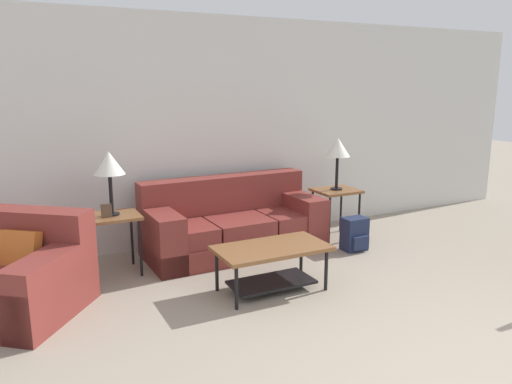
# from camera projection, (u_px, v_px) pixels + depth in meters

# --- Properties ---
(wall_back) EXTENTS (9.10, 0.06, 2.60)m
(wall_back) POSITION_uv_depth(u_px,v_px,m) (228.00, 131.00, 5.89)
(wall_back) COLOR silver
(wall_back) RESTS_ON ground_plane
(couch) EXTENTS (1.98, 0.89, 0.82)m
(couch) POSITION_uv_depth(u_px,v_px,m) (233.00, 225.00, 5.55)
(couch) COLOR maroon
(couch) RESTS_ON ground_plane
(armchair) EXTENTS (1.37, 1.36, 0.80)m
(armchair) POSITION_uv_depth(u_px,v_px,m) (16.00, 279.00, 4.07)
(armchair) COLOR maroon
(armchair) RESTS_ON ground_plane
(coffee_table) EXTENTS (1.01, 0.55, 0.42)m
(coffee_table) POSITION_uv_depth(u_px,v_px,m) (272.00, 258.00, 4.49)
(coffee_table) COLOR brown
(coffee_table) RESTS_ON ground_plane
(side_table_left) EXTENTS (0.51, 0.44, 0.60)m
(side_table_left) POSITION_uv_depth(u_px,v_px,m) (113.00, 222.00, 4.84)
(side_table_left) COLOR brown
(side_table_left) RESTS_ON ground_plane
(side_table_right) EXTENTS (0.51, 0.44, 0.60)m
(side_table_right) POSITION_uv_depth(u_px,v_px,m) (336.00, 195.00, 6.00)
(side_table_right) COLOR brown
(side_table_right) RESTS_ON ground_plane
(table_lamp_left) EXTENTS (0.29, 0.29, 0.62)m
(table_lamp_left) POSITION_uv_depth(u_px,v_px,m) (109.00, 165.00, 4.72)
(table_lamp_left) COLOR black
(table_lamp_left) RESTS_ON side_table_left
(table_lamp_right) EXTENTS (0.29, 0.29, 0.62)m
(table_lamp_right) POSITION_uv_depth(u_px,v_px,m) (338.00, 148.00, 5.87)
(table_lamp_right) COLOR black
(table_lamp_right) RESTS_ON side_table_right
(backpack) EXTENTS (0.27, 0.27, 0.38)m
(backpack) POSITION_uv_depth(u_px,v_px,m) (355.00, 234.00, 5.61)
(backpack) COLOR #1E2847
(backpack) RESTS_ON ground_plane
(picture_frame) EXTENTS (0.10, 0.04, 0.13)m
(picture_frame) POSITION_uv_depth(u_px,v_px,m) (106.00, 211.00, 4.73)
(picture_frame) COLOR #4C3828
(picture_frame) RESTS_ON side_table_left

